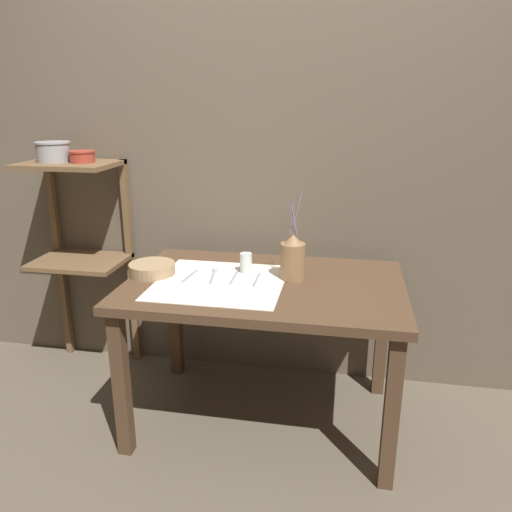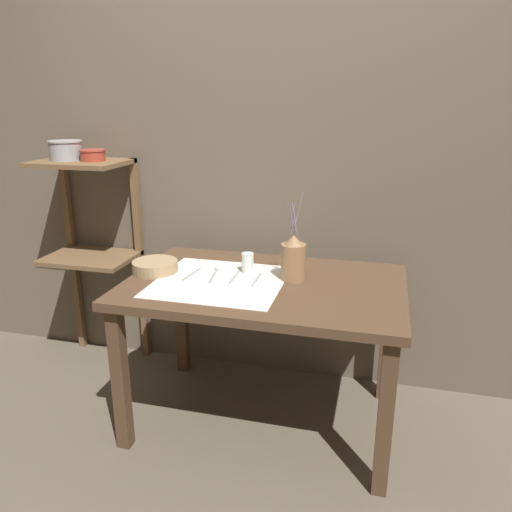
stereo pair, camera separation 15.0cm
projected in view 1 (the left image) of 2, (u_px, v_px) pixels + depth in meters
The scene contains 14 objects.
ground_plane at pixel (264, 418), 2.48m from camera, with size 12.00×12.00×0.00m, color brown.
stone_wall_back at pixel (281, 161), 2.59m from camera, with size 7.00×0.06×2.40m.
wooden_table at pixel (264, 300), 2.28m from camera, with size 1.25×0.81×0.72m.
wooden_shelf_unit at pixel (80, 229), 2.72m from camera, with size 0.48×0.35×1.20m.
linen_cloth at pixel (220, 282), 2.25m from camera, with size 0.57×0.55×0.00m.
pitcher_with_flowers at pixel (293, 259), 2.26m from camera, with size 0.11×0.11×0.40m.
wooden_bowl at pixel (152, 269), 2.34m from camera, with size 0.21×0.21×0.05m.
glass_tumbler_near at pixel (246, 263), 2.35m from camera, with size 0.06×0.06×0.09m.
knife_center at pixel (190, 276), 2.31m from camera, with size 0.03×0.17×0.00m.
spoon_inner at pixel (214, 273), 2.35m from camera, with size 0.04×0.18×0.02m.
fork_inner at pixel (234, 277), 2.29m from camera, with size 0.01×0.17×0.00m.
fork_outer at pixel (257, 280), 2.27m from camera, with size 0.01×0.17×0.00m.
metal_pot_large at pixel (53, 151), 2.57m from camera, with size 0.18×0.18×0.10m.
metal_pot_small at pixel (82, 156), 2.54m from camera, with size 0.13×0.13×0.06m.
Camera 1 is at (0.35, -2.08, 1.52)m, focal length 35.00 mm.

